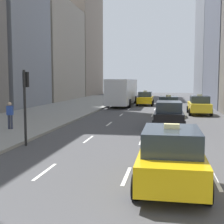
# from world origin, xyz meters

# --- Properties ---
(sidewalk_left) EXTENTS (8.00, 66.00, 0.15)m
(sidewalk_left) POSITION_xyz_m (-7.00, 27.00, 0.07)
(sidewalk_left) COLOR gray
(sidewalk_left) RESTS_ON ground
(lane_markings) EXTENTS (5.72, 56.00, 0.01)m
(lane_markings) POSITION_xyz_m (2.60, 23.00, 0.01)
(lane_markings) COLOR white
(lane_markings) RESTS_ON ground
(taxi_lead) EXTENTS (2.02, 4.40, 1.87)m
(taxi_lead) POSITION_xyz_m (1.20, 37.41, 0.88)
(taxi_lead) COLOR yellow
(taxi_lead) RESTS_ON ground
(taxi_second) EXTENTS (2.02, 4.40, 1.87)m
(taxi_second) POSITION_xyz_m (4.00, 7.34, 0.88)
(taxi_second) COLOR yellow
(taxi_second) RESTS_ON ground
(taxi_third) EXTENTS (2.02, 4.40, 1.87)m
(taxi_third) POSITION_xyz_m (6.80, 27.64, 0.88)
(taxi_third) COLOR yellow
(taxi_third) RESTS_ON ground
(taxi_fourth) EXTENTS (2.02, 4.40, 1.87)m
(taxi_fourth) POSITION_xyz_m (4.00, 26.08, 0.88)
(taxi_fourth) COLOR yellow
(taxi_fourth) RESTS_ON ground
(sedan_black_near) EXTENTS (2.02, 4.73, 1.76)m
(sedan_black_near) POSITION_xyz_m (4.00, 18.81, 0.89)
(sedan_black_near) COLOR black
(sedan_black_near) RESTS_ON ground
(city_bus) EXTENTS (2.80, 11.61, 3.25)m
(city_bus) POSITION_xyz_m (-1.61, 36.85, 1.79)
(city_bus) COLOR silver
(city_bus) RESTS_ON ground
(pedestrian_far_walking) EXTENTS (0.36, 0.22, 1.65)m
(pedestrian_far_walking) POSITION_xyz_m (-5.57, 15.73, 1.07)
(pedestrian_far_walking) COLOR #383D51
(pedestrian_far_walking) RESTS_ON sidewalk_left
(traffic_light_pole) EXTENTS (0.24, 0.42, 3.60)m
(traffic_light_pole) POSITION_xyz_m (-2.75, 12.00, 2.41)
(traffic_light_pole) COLOR black
(traffic_light_pole) RESTS_ON ground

